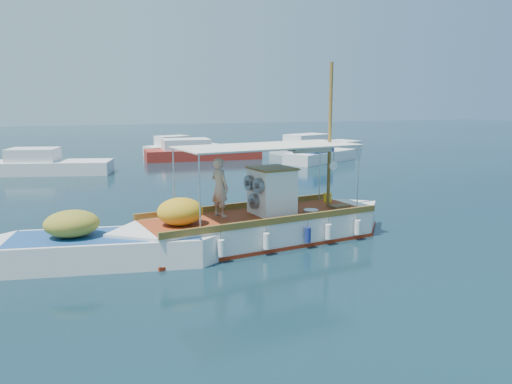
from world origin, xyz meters
name	(u,v)px	position (x,y,z in m)	size (l,w,h in m)	color
ground	(279,238)	(0.00, 0.00, 0.00)	(160.00, 160.00, 0.00)	black
fishing_caique	(257,226)	(-0.84, -0.15, 0.53)	(9.64, 3.67, 5.95)	white
dinghy	(105,250)	(-5.57, -0.66, 0.37)	(7.16, 2.84, 1.77)	white
bg_boat_nw	(48,166)	(-7.99, 18.34, 0.49)	(7.46, 4.03, 1.80)	silver
bg_boat_n	(199,153)	(2.59, 22.76, 0.49)	(8.84, 3.17, 1.80)	maroon
bg_boat_ne	(319,155)	(10.49, 18.08, 0.49)	(6.58, 4.99, 1.80)	silver
bg_boat_e	(315,146)	(13.52, 24.90, 0.49)	(9.52, 5.72, 1.80)	silver
bg_boat_far_n	(180,149)	(1.84, 26.60, 0.49)	(6.51, 3.74, 1.80)	silver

